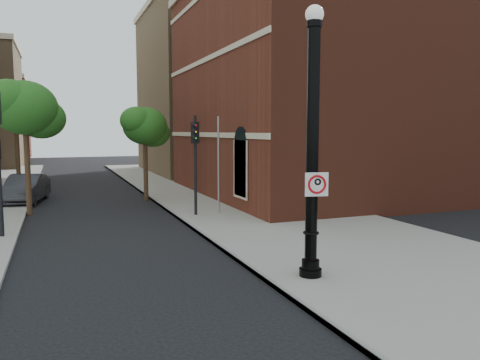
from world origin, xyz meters
name	(u,v)px	position (x,y,z in m)	size (l,w,h in m)	color
ground	(185,291)	(0.00, 0.00, 0.00)	(120.00, 120.00, 0.00)	black
sidewalk_right	(253,208)	(6.00, 10.00, 0.06)	(8.00, 60.00, 0.12)	gray
curb_edge	(172,213)	(2.05, 10.00, 0.07)	(0.10, 60.00, 0.14)	gray
brick_wall_building	(377,89)	(16.00, 14.00, 6.26)	(22.30, 16.30, 12.50)	maroon
bg_building_tan_b	(268,95)	(16.00, 30.00, 7.00)	(22.00, 14.00, 14.00)	#8F714E
lamppost	(312,157)	(3.13, -0.36, 3.07)	(0.56, 0.56, 6.66)	black
no_parking_sign	(317,184)	(3.17, -0.53, 2.43)	(0.57, 0.16, 0.58)	white
parked_car	(26,189)	(-4.20, 16.11, 0.73)	(1.55, 4.45, 1.47)	#2B2B30
traffic_signal_right	(195,149)	(2.85, 8.91, 2.94)	(0.34, 0.38, 4.36)	black
utility_pole	(218,166)	(3.93, 9.06, 2.17)	(0.09, 0.09, 4.33)	#999999
street_tree_a	(26,109)	(-3.81, 12.19, 4.64)	(3.26, 2.95, 5.87)	#372116
street_tree_b	(16,106)	(-4.65, 19.03, 5.08)	(3.57, 3.23, 6.43)	#372116
street_tree_c	(145,127)	(1.77, 14.66, 3.91)	(2.75, 2.49, 4.96)	#372116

